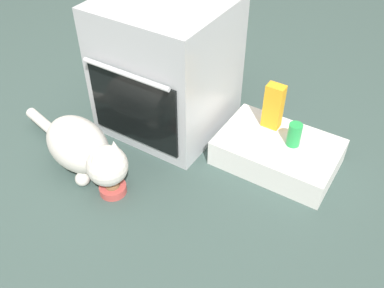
{
  "coord_description": "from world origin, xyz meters",
  "views": [
    {
      "loc": [
        1.09,
        -1.11,
        1.49
      ],
      "look_at": [
        0.33,
        0.1,
        0.25
      ],
      "focal_mm": 39.55,
      "sensor_mm": 36.0,
      "label": 1
    }
  ],
  "objects_px": {
    "pantry_cabinet": "(277,152)",
    "food_bowl": "(113,188)",
    "soda_can": "(294,135)",
    "juice_carton": "(273,106)",
    "oven": "(167,67)",
    "cat": "(83,148)"
  },
  "relations": [
    {
      "from": "cat",
      "to": "juice_carton",
      "type": "xyz_separation_m",
      "value": [
        0.69,
        0.65,
        0.12
      ]
    },
    {
      "from": "soda_can",
      "to": "juice_carton",
      "type": "xyz_separation_m",
      "value": [
        -0.15,
        0.08,
        0.06
      ]
    },
    {
      "from": "food_bowl",
      "to": "juice_carton",
      "type": "relative_size",
      "value": 0.54
    },
    {
      "from": "cat",
      "to": "soda_can",
      "type": "height_order",
      "value": "cat"
    },
    {
      "from": "oven",
      "to": "cat",
      "type": "relative_size",
      "value": 0.88
    },
    {
      "from": "pantry_cabinet",
      "to": "juice_carton",
      "type": "distance_m",
      "value": 0.23
    },
    {
      "from": "pantry_cabinet",
      "to": "soda_can",
      "type": "height_order",
      "value": "soda_can"
    },
    {
      "from": "food_bowl",
      "to": "soda_can",
      "type": "distance_m",
      "value": 0.9
    },
    {
      "from": "pantry_cabinet",
      "to": "food_bowl",
      "type": "xyz_separation_m",
      "value": [
        -0.57,
        -0.6,
        -0.04
      ]
    },
    {
      "from": "oven",
      "to": "food_bowl",
      "type": "xyz_separation_m",
      "value": [
        0.09,
        -0.59,
        -0.33
      ]
    },
    {
      "from": "soda_can",
      "to": "oven",
      "type": "bearing_deg",
      "value": -178.28
    },
    {
      "from": "food_bowl",
      "to": "cat",
      "type": "distance_m",
      "value": 0.24
    },
    {
      "from": "pantry_cabinet",
      "to": "cat",
      "type": "height_order",
      "value": "cat"
    },
    {
      "from": "juice_carton",
      "to": "oven",
      "type": "bearing_deg",
      "value": -169.97
    },
    {
      "from": "food_bowl",
      "to": "juice_carton",
      "type": "xyz_separation_m",
      "value": [
        0.48,
        0.7,
        0.23
      ]
    },
    {
      "from": "food_bowl",
      "to": "juice_carton",
      "type": "bearing_deg",
      "value": 55.28
    },
    {
      "from": "food_bowl",
      "to": "cat",
      "type": "relative_size",
      "value": 0.16
    },
    {
      "from": "oven",
      "to": "cat",
      "type": "height_order",
      "value": "oven"
    },
    {
      "from": "soda_can",
      "to": "juice_carton",
      "type": "distance_m",
      "value": 0.18
    },
    {
      "from": "pantry_cabinet",
      "to": "cat",
      "type": "distance_m",
      "value": 0.96
    },
    {
      "from": "cat",
      "to": "soda_can",
      "type": "relative_size",
      "value": 6.73
    },
    {
      "from": "pantry_cabinet",
      "to": "food_bowl",
      "type": "bearing_deg",
      "value": -133.56
    }
  ]
}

